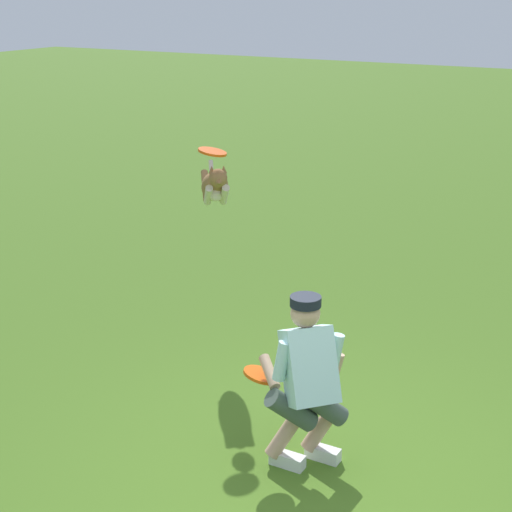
# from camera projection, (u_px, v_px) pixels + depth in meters

# --- Properties ---
(ground_plane) EXTENTS (60.00, 60.00, 0.00)m
(ground_plane) POSITION_uv_depth(u_px,v_px,m) (311.00, 492.00, 5.51)
(ground_plane) COLOR #44691E
(person) EXTENTS (0.71, 0.58, 1.29)m
(person) POSITION_uv_depth(u_px,v_px,m) (307.00, 378.00, 5.63)
(person) COLOR silver
(person) RESTS_ON ground_plane
(dog) EXTENTS (0.68, 0.87, 0.54)m
(dog) POSITION_uv_depth(u_px,v_px,m) (215.00, 186.00, 7.63)
(dog) COLOR olive
(frisbee_flying) EXTENTS (0.27, 0.27, 0.09)m
(frisbee_flying) POSITION_uv_depth(u_px,v_px,m) (212.00, 152.00, 7.18)
(frisbee_flying) COLOR #F4510E
(frisbee_held) EXTENTS (0.33, 0.34, 0.13)m
(frisbee_held) POSITION_uv_depth(u_px,v_px,m) (262.00, 375.00, 5.86)
(frisbee_held) COLOR #DD5610
(frisbee_held) RESTS_ON person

